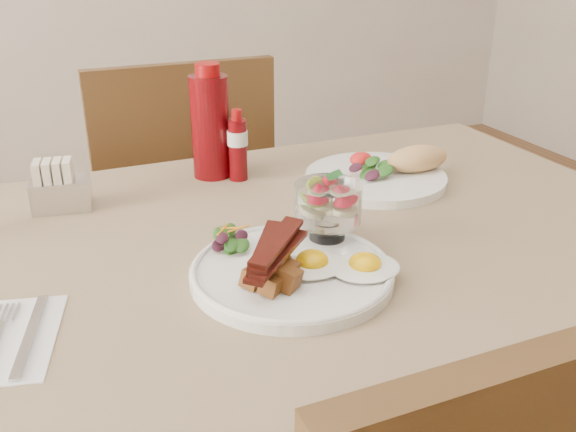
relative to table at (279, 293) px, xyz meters
name	(u,v)px	position (x,y,z in m)	size (l,w,h in m)	color
table	(279,293)	(0.00, 0.00, 0.00)	(1.33, 0.88, 0.75)	#4E3518
chair_far	(180,216)	(0.00, 0.66, -0.14)	(0.42, 0.42, 0.93)	#4E3518
main_plate	(292,273)	(-0.02, -0.11, 0.10)	(0.28, 0.28, 0.02)	white
fried_eggs	(339,264)	(0.03, -0.13, 0.11)	(0.17, 0.13, 0.03)	white
bacon_potato_pile	(274,263)	(-0.06, -0.13, 0.13)	(0.12, 0.12, 0.06)	brown
side_salad	(231,240)	(-0.08, -0.02, 0.12)	(0.07, 0.06, 0.03)	#1E4A13
fruit_cup	(328,203)	(0.06, -0.04, 0.16)	(0.10, 0.10, 0.10)	white
second_plate	(386,172)	(0.29, 0.17, 0.11)	(0.29, 0.27, 0.07)	white
ketchup_bottle	(210,125)	(0.00, 0.33, 0.19)	(0.09, 0.09, 0.22)	#570408
hot_sauce_bottle	(238,146)	(0.03, 0.29, 0.15)	(0.04, 0.04, 0.14)	#570408
sugar_caddy	(59,189)	(-0.29, 0.27, 0.13)	(0.10, 0.07, 0.09)	silver
napkin_cutlery	(14,338)	(-0.38, -0.11, 0.09)	(0.14, 0.20, 0.01)	white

